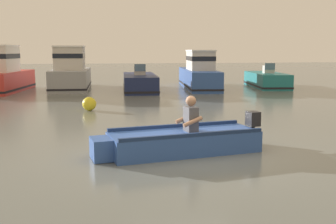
{
  "coord_description": "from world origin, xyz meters",
  "views": [
    {
      "loc": [
        -1.73,
        -7.86,
        2.11
      ],
      "look_at": [
        -0.01,
        2.07,
        0.55
      ],
      "focal_mm": 42.35,
      "sensor_mm": 36.0,
      "label": 1
    }
  ],
  "objects_px": {
    "rowboat_with_person": "(181,141)",
    "mooring_buoy": "(89,104)",
    "moored_boat_teal": "(267,80)",
    "moored_boat_blue": "(199,74)",
    "moored_boat_red": "(3,75)",
    "moored_boat_navy": "(140,83)",
    "moored_boat_grey": "(71,73)"
  },
  "relations": [
    {
      "from": "rowboat_with_person",
      "to": "mooring_buoy",
      "type": "bearing_deg",
      "value": 107.82
    },
    {
      "from": "moored_boat_grey",
      "to": "mooring_buoy",
      "type": "bearing_deg",
      "value": -82.09
    },
    {
      "from": "moored_boat_red",
      "to": "moored_boat_navy",
      "type": "xyz_separation_m",
      "value": [
        7.07,
        -0.58,
        -0.48
      ]
    },
    {
      "from": "mooring_buoy",
      "to": "moored_boat_grey",
      "type": "bearing_deg",
      "value": 97.91
    },
    {
      "from": "rowboat_with_person",
      "to": "moored_boat_red",
      "type": "relative_size",
      "value": 0.72
    },
    {
      "from": "moored_boat_grey",
      "to": "moored_boat_blue",
      "type": "relative_size",
      "value": 0.79
    },
    {
      "from": "moored_boat_blue",
      "to": "moored_boat_red",
      "type": "bearing_deg",
      "value": -178.9
    },
    {
      "from": "moored_boat_grey",
      "to": "moored_boat_blue",
      "type": "xyz_separation_m",
      "value": [
        7.14,
        -0.65,
        -0.07
      ]
    },
    {
      "from": "moored_boat_red",
      "to": "moored_boat_teal",
      "type": "xyz_separation_m",
      "value": [
        14.6,
        0.07,
        -0.49
      ]
    },
    {
      "from": "moored_boat_navy",
      "to": "moored_boat_grey",
      "type": "bearing_deg",
      "value": 158.69
    },
    {
      "from": "moored_boat_blue",
      "to": "moored_boat_grey",
      "type": "bearing_deg",
      "value": 174.78
    },
    {
      "from": "rowboat_with_person",
      "to": "moored_boat_navy",
      "type": "relative_size",
      "value": 0.71
    },
    {
      "from": "mooring_buoy",
      "to": "moored_boat_red",
      "type": "bearing_deg",
      "value": 121.14
    },
    {
      "from": "moored_boat_red",
      "to": "mooring_buoy",
      "type": "height_order",
      "value": "moored_boat_red"
    },
    {
      "from": "moored_boat_grey",
      "to": "moored_boat_navy",
      "type": "bearing_deg",
      "value": -21.31
    },
    {
      "from": "moored_boat_red",
      "to": "mooring_buoy",
      "type": "relative_size",
      "value": 10.53
    },
    {
      "from": "moored_boat_red",
      "to": "moored_boat_grey",
      "type": "xyz_separation_m",
      "value": [
        3.4,
        0.85,
        -0.0
      ]
    },
    {
      "from": "rowboat_with_person",
      "to": "moored_boat_navy",
      "type": "height_order",
      "value": "moored_boat_navy"
    },
    {
      "from": "moored_boat_teal",
      "to": "mooring_buoy",
      "type": "height_order",
      "value": "moored_boat_teal"
    },
    {
      "from": "moored_boat_blue",
      "to": "moored_boat_teal",
      "type": "bearing_deg",
      "value": -1.82
    },
    {
      "from": "moored_boat_grey",
      "to": "moored_boat_navy",
      "type": "height_order",
      "value": "moored_boat_grey"
    },
    {
      "from": "moored_boat_blue",
      "to": "mooring_buoy",
      "type": "xyz_separation_m",
      "value": [
        -5.97,
        -7.76,
        -0.57
      ]
    },
    {
      "from": "moored_boat_red",
      "to": "moored_boat_teal",
      "type": "distance_m",
      "value": 14.6
    },
    {
      "from": "moored_boat_grey",
      "to": "moored_boat_teal",
      "type": "bearing_deg",
      "value": -3.99
    },
    {
      "from": "rowboat_with_person",
      "to": "mooring_buoy",
      "type": "distance_m",
      "value": 6.61
    },
    {
      "from": "moored_boat_teal",
      "to": "rowboat_with_person",
      "type": "bearing_deg",
      "value": -119.9
    },
    {
      "from": "moored_boat_teal",
      "to": "mooring_buoy",
      "type": "relative_size",
      "value": 9.9
    },
    {
      "from": "moored_boat_teal",
      "to": "moored_boat_red",
      "type": "bearing_deg",
      "value": -179.71
    },
    {
      "from": "moored_boat_red",
      "to": "mooring_buoy",
      "type": "xyz_separation_m",
      "value": [
        4.57,
        -7.56,
        -0.64
      ]
    },
    {
      "from": "moored_boat_grey",
      "to": "moored_boat_teal",
      "type": "xyz_separation_m",
      "value": [
        11.2,
        -0.78,
        -0.48
      ]
    },
    {
      "from": "rowboat_with_person",
      "to": "mooring_buoy",
      "type": "xyz_separation_m",
      "value": [
        -2.02,
        6.29,
        -0.0
      ]
    },
    {
      "from": "rowboat_with_person",
      "to": "moored_boat_blue",
      "type": "xyz_separation_m",
      "value": [
        3.95,
        14.05,
        0.56
      ]
    }
  ]
}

